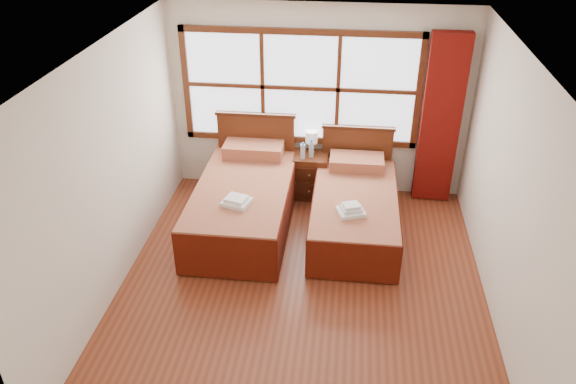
# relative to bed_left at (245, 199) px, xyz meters

# --- Properties ---
(floor) EXTENTS (4.50, 4.50, 0.00)m
(floor) POSITION_rel_bed_left_xyz_m (0.85, -1.20, -0.35)
(floor) COLOR brown
(floor) RESTS_ON ground
(ceiling) EXTENTS (4.50, 4.50, 0.00)m
(ceiling) POSITION_rel_bed_left_xyz_m (0.85, -1.20, 2.25)
(ceiling) COLOR white
(ceiling) RESTS_ON wall_back
(wall_back) EXTENTS (4.00, 0.00, 4.00)m
(wall_back) POSITION_rel_bed_left_xyz_m (0.85, 1.05, 0.95)
(wall_back) COLOR silver
(wall_back) RESTS_ON floor
(wall_left) EXTENTS (0.00, 4.50, 4.50)m
(wall_left) POSITION_rel_bed_left_xyz_m (-1.15, -1.20, 0.95)
(wall_left) COLOR silver
(wall_left) RESTS_ON floor
(wall_right) EXTENTS (0.00, 4.50, 4.50)m
(wall_right) POSITION_rel_bed_left_xyz_m (2.85, -1.20, 0.95)
(wall_right) COLOR silver
(wall_right) RESTS_ON floor
(window) EXTENTS (3.16, 0.06, 1.56)m
(window) POSITION_rel_bed_left_xyz_m (0.60, 1.02, 1.15)
(window) COLOR white
(window) RESTS_ON wall_back
(curtain) EXTENTS (0.50, 0.16, 2.30)m
(curtain) POSITION_rel_bed_left_xyz_m (2.45, 0.91, 0.82)
(curtain) COLOR maroon
(curtain) RESTS_ON wall_back
(bed_left) EXTENTS (1.17, 2.27, 1.14)m
(bed_left) POSITION_rel_bed_left_xyz_m (0.00, 0.00, 0.00)
(bed_left) COLOR #3F1B0D
(bed_left) RESTS_ON floor
(bed_right) EXTENTS (1.05, 2.07, 1.02)m
(bed_right) POSITION_rel_bed_left_xyz_m (1.40, 0.00, -0.04)
(bed_right) COLOR #3F1B0D
(bed_right) RESTS_ON floor
(nightstand) EXTENTS (0.47, 0.46, 0.62)m
(nightstand) POSITION_rel_bed_left_xyz_m (0.78, 0.80, -0.04)
(nightstand) COLOR #522512
(nightstand) RESTS_ON floor
(towels_left) EXTENTS (0.37, 0.34, 0.09)m
(towels_left) POSITION_rel_bed_left_xyz_m (0.01, -0.55, 0.30)
(towels_left) COLOR white
(towels_left) RESTS_ON bed_left
(towels_right) EXTENTS (0.37, 0.34, 0.13)m
(towels_right) POSITION_rel_bed_left_xyz_m (1.35, -0.49, 0.25)
(towels_right) COLOR white
(towels_right) RESTS_ON bed_right
(lamp) EXTENTS (0.16, 0.16, 0.31)m
(lamp) POSITION_rel_bed_left_xyz_m (0.77, 0.89, 0.50)
(lamp) COLOR gold
(lamp) RESTS_ON nightstand
(bottle_near) EXTENTS (0.06, 0.06, 0.23)m
(bottle_near) POSITION_rel_bed_left_xyz_m (0.67, 0.70, 0.38)
(bottle_near) COLOR #A8C4D9
(bottle_near) RESTS_ON nightstand
(bottle_far) EXTENTS (0.07, 0.07, 0.25)m
(bottle_far) POSITION_rel_bed_left_xyz_m (0.78, 0.76, 0.39)
(bottle_far) COLOR #A8C4D9
(bottle_far) RESTS_ON nightstand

